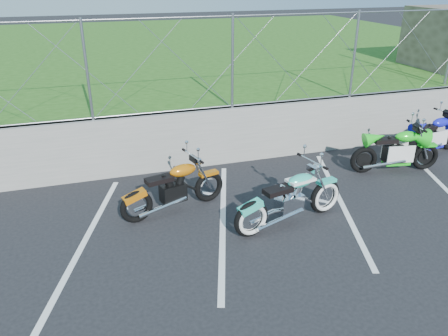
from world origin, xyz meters
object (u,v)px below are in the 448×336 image
object	(u,v)px
naked_orange	(175,189)
sportbike_green	(397,152)
sportbike_blue	(433,137)
cruiser_turquoise	(291,200)

from	to	relation	value
naked_orange	sportbike_green	distance (m)	5.03
naked_orange	sportbike_blue	xyz separation A→B (m)	(6.50, 0.87, -0.00)
naked_orange	sportbike_green	bearing A→B (deg)	-11.41
naked_orange	sportbike_green	xyz separation A→B (m)	(5.02, 0.29, 0.01)
cruiser_turquoise	naked_orange	xyz separation A→B (m)	(-1.83, 1.04, -0.01)
sportbike_green	naked_orange	bearing A→B (deg)	-166.32
cruiser_turquoise	sportbike_green	distance (m)	3.45
naked_orange	sportbike_green	world-z (taller)	sportbike_green
sportbike_green	sportbike_blue	world-z (taller)	sportbike_green
cruiser_turquoise	naked_orange	world-z (taller)	cruiser_turquoise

